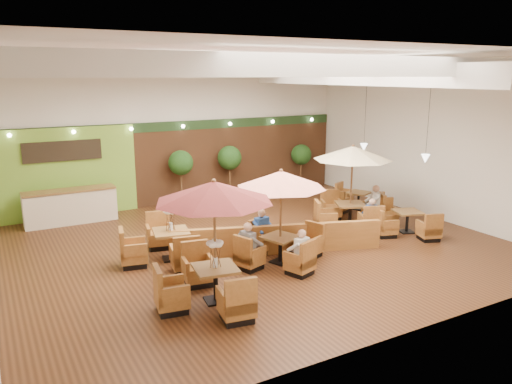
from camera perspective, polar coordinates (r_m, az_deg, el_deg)
room at (r=15.39m, az=-1.48°, el=8.26°), size 14.04×14.00×5.52m
service_counter at (r=18.18m, az=-20.44°, el=-1.56°), size 3.00×0.75×1.18m
booth_divider at (r=14.20m, az=2.46°, el=-5.43°), size 5.82×2.15×0.84m
table_0 at (r=10.80m, az=-5.12°, el=-2.75°), size 2.72×2.83×2.82m
table_1 at (r=13.16m, az=2.85°, el=-0.86°), size 2.68×2.68×2.59m
table_2 at (r=16.63m, az=10.91°, el=2.31°), size 2.92×2.92×2.78m
table_3 at (r=13.86m, az=-10.75°, el=-5.94°), size 2.01×2.91×1.61m
table_4 at (r=16.63m, az=16.23°, el=-3.46°), size 1.79×2.56×0.90m
table_5 at (r=19.07m, az=11.06°, el=-1.11°), size 1.72×2.44×0.85m
topiary_0 at (r=19.14m, az=-8.58°, el=3.07°), size 0.94×0.94×2.19m
topiary_1 at (r=19.94m, az=-3.04°, el=3.68°), size 0.96×0.96×2.22m
topiary_2 at (r=21.67m, az=5.18°, el=4.07°), size 0.88×0.88×2.05m
diner_0 at (r=12.69m, az=5.07°, el=-6.26°), size 0.41×0.37×0.75m
diner_1 at (r=14.21m, az=0.79°, el=-3.98°), size 0.42×0.37×0.80m
diner_2 at (r=12.98m, az=-0.76°, el=-5.64°), size 0.38×0.44×0.82m
diner_3 at (r=16.14m, az=13.04°, el=-2.30°), size 0.41×0.38×0.74m
diner_4 at (r=17.52m, az=13.31°, el=-0.94°), size 0.47×0.49×0.85m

